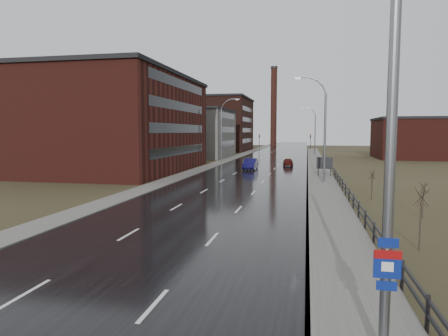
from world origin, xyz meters
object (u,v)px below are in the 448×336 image
at_px(car_near, 251,164).
at_px(car_far, 288,162).
at_px(streetlight_main, 377,108).
at_px(billboard, 325,164).

xyz_separation_m(car_near, car_far, (5.07, 7.18, -0.14)).
bearing_deg(car_near, streetlight_main, -78.17).
distance_m(streetlight_main, billboard, 40.49).
distance_m(streetlight_main, car_near, 49.27).
height_order(streetlight_main, car_far, streetlight_main).
distance_m(car_near, car_far, 8.80).
bearing_deg(car_far, car_near, 49.99).
height_order(streetlight_main, billboard, streetlight_main).
bearing_deg(streetlight_main, car_far, 94.59).
relative_size(car_near, car_far, 1.26).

